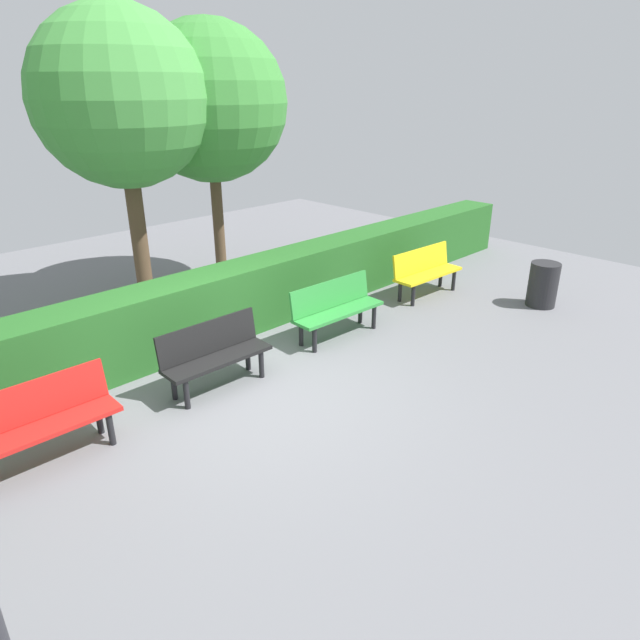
{
  "coord_description": "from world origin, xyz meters",
  "views": [
    {
      "loc": [
        3.72,
        4.83,
        3.63
      ],
      "look_at": [
        -1.34,
        -0.28,
        0.55
      ],
      "focal_mm": 31.18,
      "sensor_mm": 36.0,
      "label": 1
    }
  ],
  "objects_px": {
    "bench_green": "(336,306)",
    "tree_mid": "(121,100)",
    "bench_yellow": "(425,270)",
    "tree_near": "(210,103)",
    "bench_red": "(35,421)",
    "trash_bin": "(543,285)",
    "bench_black": "(214,352)"
  },
  "relations": [
    {
      "from": "bench_green",
      "to": "bench_red",
      "type": "bearing_deg",
      "value": 2.73
    },
    {
      "from": "tree_mid",
      "to": "bench_yellow",
      "type": "bearing_deg",
      "value": 140.85
    },
    {
      "from": "bench_yellow",
      "to": "trash_bin",
      "type": "distance_m",
      "value": 2.04
    },
    {
      "from": "bench_green",
      "to": "tree_near",
      "type": "relative_size",
      "value": 0.34
    },
    {
      "from": "bench_green",
      "to": "bench_red",
      "type": "xyz_separation_m",
      "value": [
        4.42,
        0.03,
        0.0
      ]
    },
    {
      "from": "bench_green",
      "to": "trash_bin",
      "type": "height_order",
      "value": "bench_green"
    },
    {
      "from": "bench_red",
      "to": "bench_yellow",
      "type": "bearing_deg",
      "value": -177.91
    },
    {
      "from": "bench_red",
      "to": "bench_black",
      "type": "bearing_deg",
      "value": -178.27
    },
    {
      "from": "tree_mid",
      "to": "trash_bin",
      "type": "xyz_separation_m",
      "value": [
        -4.91,
        4.94,
        -3.0
      ]
    },
    {
      "from": "bench_red",
      "to": "trash_bin",
      "type": "xyz_separation_m",
      "value": [
        -7.9,
        1.65,
        -0.09
      ]
    },
    {
      "from": "bench_green",
      "to": "tree_mid",
      "type": "height_order",
      "value": "tree_mid"
    },
    {
      "from": "bench_green",
      "to": "tree_mid",
      "type": "xyz_separation_m",
      "value": [
        1.42,
        -3.27,
        2.91
      ]
    },
    {
      "from": "bench_red",
      "to": "trash_bin",
      "type": "relative_size",
      "value": 2.05
    },
    {
      "from": "bench_yellow",
      "to": "bench_black",
      "type": "relative_size",
      "value": 1.05
    },
    {
      "from": "bench_yellow",
      "to": "bench_red",
      "type": "xyz_separation_m",
      "value": [
        6.89,
        0.12,
        0.0
      ]
    },
    {
      "from": "bench_black",
      "to": "trash_bin",
      "type": "height_order",
      "value": "bench_black"
    },
    {
      "from": "bench_green",
      "to": "tree_mid",
      "type": "relative_size",
      "value": 0.33
    },
    {
      "from": "bench_green",
      "to": "bench_red",
      "type": "distance_m",
      "value": 4.42
    },
    {
      "from": "bench_black",
      "to": "bench_red",
      "type": "bearing_deg",
      "value": 1.92
    },
    {
      "from": "bench_yellow",
      "to": "tree_mid",
      "type": "relative_size",
      "value": 0.32
    },
    {
      "from": "bench_green",
      "to": "tree_mid",
      "type": "distance_m",
      "value": 4.6
    },
    {
      "from": "bench_black",
      "to": "tree_mid",
      "type": "height_order",
      "value": "tree_mid"
    },
    {
      "from": "bench_black",
      "to": "bench_green",
      "type": "bearing_deg",
      "value": -178.67
    },
    {
      "from": "bench_yellow",
      "to": "bench_green",
      "type": "bearing_deg",
      "value": 4.91
    },
    {
      "from": "tree_near",
      "to": "tree_mid",
      "type": "relative_size",
      "value": 0.98
    },
    {
      "from": "tree_near",
      "to": "tree_mid",
      "type": "bearing_deg",
      "value": 2.03
    },
    {
      "from": "bench_green",
      "to": "trash_bin",
      "type": "xyz_separation_m",
      "value": [
        -3.49,
        1.68,
        -0.09
      ]
    },
    {
      "from": "bench_yellow",
      "to": "bench_green",
      "type": "height_order",
      "value": "same"
    },
    {
      "from": "bench_red",
      "to": "tree_mid",
      "type": "height_order",
      "value": "tree_mid"
    },
    {
      "from": "bench_yellow",
      "to": "tree_near",
      "type": "distance_m",
      "value": 4.84
    },
    {
      "from": "bench_black",
      "to": "tree_near",
      "type": "relative_size",
      "value": 0.31
    },
    {
      "from": "tree_mid",
      "to": "trash_bin",
      "type": "bearing_deg",
      "value": 134.81
    }
  ]
}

